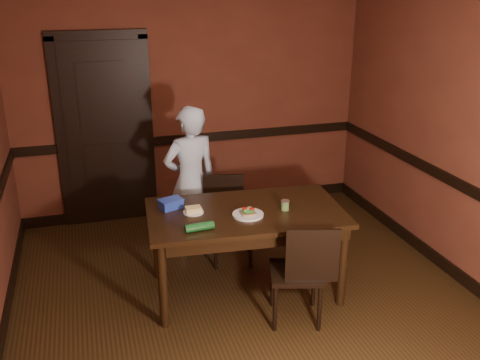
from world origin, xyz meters
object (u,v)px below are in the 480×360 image
cheese_saucer (193,210)px  sandwich_plate (248,213)px  person (191,181)px  chair_far (233,221)px  chair_near (296,271)px  sauce_jar (285,205)px  dining_table (245,251)px  food_tub (171,204)px

cheese_saucer → sandwich_plate: bearing=-23.5°
person → sandwich_plate: 1.05m
chair_far → person: size_ratio=0.56×
chair_near → sandwich_plate: size_ratio=3.37×
chair_far → sauce_jar: (0.28, -0.65, 0.40)m
dining_table → chair_far: bearing=90.2°
chair_far → sandwich_plate: (-0.06, -0.67, 0.37)m
sandwich_plate → chair_near: bearing=-56.3°
dining_table → sandwich_plate: sandwich_plate is taller
chair_near → person: (-0.56, 1.43, 0.32)m
chair_near → person: bearing=-52.2°
sauce_jar → cheese_saucer: 0.78m
chair_far → chair_near: 1.11m
person → sauce_jar: (0.62, -0.99, 0.07)m
food_tub → chair_near: bearing=-61.3°
chair_far → sauce_jar: 0.81m
cheese_saucer → food_tub: 0.23m
chair_near → sandwich_plate: bearing=-39.8°
sauce_jar → dining_table: bearing=166.0°
chair_far → chair_near: (0.22, -1.09, 0.01)m
chair_near → sandwich_plate: 0.62m
person → sauce_jar: person is taller
chair_near → sauce_jar: chair_near is taller
cheese_saucer → chair_far: bearing=45.2°
food_tub → person: bearing=44.7°
sauce_jar → food_tub: bearing=161.4°
cheese_saucer → food_tub: food_tub is taller
sandwich_plate → food_tub: 0.68m
dining_table → chair_near: 0.59m
chair_far → person: 0.58m
sauce_jar → chair_near: bearing=-98.2°
dining_table → sandwich_plate: size_ratio=6.38×
chair_near → sauce_jar: size_ratio=10.23×
chair_near → person: size_ratio=0.58×
dining_table → sauce_jar: (0.33, -0.08, 0.44)m
person → cheese_saucer: 0.84m
chair_far → cheese_saucer: 0.79m
chair_far → sauce_jar: size_ratio=9.91×
food_tub → sauce_jar: bearing=-39.0°
dining_table → sauce_jar: bearing=-9.1°
sandwich_plate → food_tub: size_ratio=1.12×
dining_table → sauce_jar: size_ratio=19.38×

